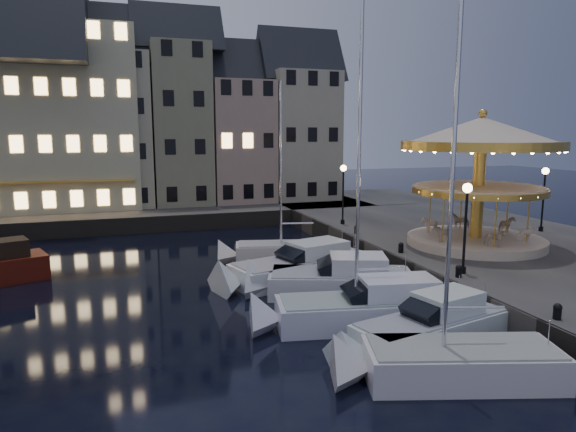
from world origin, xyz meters
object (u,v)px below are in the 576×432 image
object	(u,v)px
bollard_b	(459,271)
carousel	(480,157)
bollard_a	(557,311)
bollard_c	(401,247)
motorboat_b	(424,332)
bollard_d	(356,229)
streetlamp_b	(466,215)
motorboat_a	(443,365)
motorboat_f	(283,253)
motorboat_d	(332,282)
motorboat_c	(365,309)
streetlamp_d	(544,190)
streetlamp_c	(343,186)
motorboat_e	(297,268)

from	to	relation	value
bollard_b	carousel	size ratio (longest dim) A/B	0.06
bollard_a	bollard_c	size ratio (longest dim) A/B	1.00
carousel	motorboat_b	bearing A→B (deg)	-135.53
bollard_a	carousel	bearing A→B (deg)	65.00
bollard_d	carousel	world-z (taller)	carousel
streetlamp_b	motorboat_a	world-z (taller)	motorboat_a
motorboat_f	motorboat_b	bearing A→B (deg)	-85.82
motorboat_d	motorboat_c	bearing A→B (deg)	-94.16
bollard_a	motorboat_c	distance (m)	6.89
bollard_d	motorboat_c	distance (m)	12.59
bollard_b	motorboat_d	world-z (taller)	motorboat_d
motorboat_a	motorboat_b	bearing A→B (deg)	71.64
bollard_c	motorboat_d	xyz separation A→B (m)	(-4.81, -1.85, -0.96)
streetlamp_d	bollard_c	world-z (taller)	streetlamp_d
carousel	streetlamp_c	bearing A→B (deg)	117.14
bollard_c	motorboat_d	bearing A→B (deg)	-159.00
bollard_d	bollard_a	bearing A→B (deg)	-90.00
streetlamp_b	bollard_b	xyz separation A→B (m)	(-0.60, -0.50, -2.41)
bollard_a	motorboat_a	bearing A→B (deg)	-174.61
motorboat_d	carousel	bearing A→B (deg)	12.41
streetlamp_b	motorboat_a	distance (m)	9.16
streetlamp_b	carousel	size ratio (longest dim) A/B	0.47
motorboat_a	streetlamp_b	bearing A→B (deg)	49.66
bollard_a	motorboat_b	bearing A→B (deg)	156.32
streetlamp_d	carousel	size ratio (longest dim) A/B	0.47
motorboat_b	carousel	world-z (taller)	carousel
bollard_d	motorboat_d	size ratio (longest dim) A/B	0.07
bollard_c	motorboat_d	distance (m)	5.24
bollard_a	motorboat_d	distance (m)	9.95
bollard_b	motorboat_b	distance (m)	5.62
streetlamp_b	motorboat_c	distance (m)	6.77
bollard_b	motorboat_c	size ratio (longest dim) A/B	0.05
motorboat_c	motorboat_d	bearing A→B (deg)	85.84
motorboat_c	motorboat_d	world-z (taller)	motorboat_c
streetlamp_b	motorboat_d	distance (m)	6.91
motorboat_c	bollard_a	bearing A→B (deg)	-41.55
motorboat_a	motorboat_f	world-z (taller)	motorboat_a
bollard_b	motorboat_d	distance (m)	5.83
bollard_c	motorboat_b	size ratio (longest dim) A/B	0.08
bollard_c	motorboat_c	distance (m)	7.91
streetlamp_d	motorboat_c	world-z (taller)	motorboat_c
streetlamp_c	bollard_d	size ratio (longest dim) A/B	7.32
streetlamp_b	motorboat_e	bearing A→B (deg)	138.74
bollard_d	motorboat_f	bearing A→B (deg)	-173.83
streetlamp_b	carousel	xyz separation A→B (m)	(4.45, 4.82, 2.35)
motorboat_d	motorboat_e	bearing A→B (deg)	105.96
streetlamp_d	motorboat_a	xyz separation A→B (m)	(-16.79, -13.46, -3.48)
carousel	streetlamp_b	bearing A→B (deg)	-132.68
bollard_b	bollard_d	xyz separation A→B (m)	(0.00, 10.50, 0.00)
bollard_b	bollard_c	xyz separation A→B (m)	(0.00, 5.00, 0.00)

